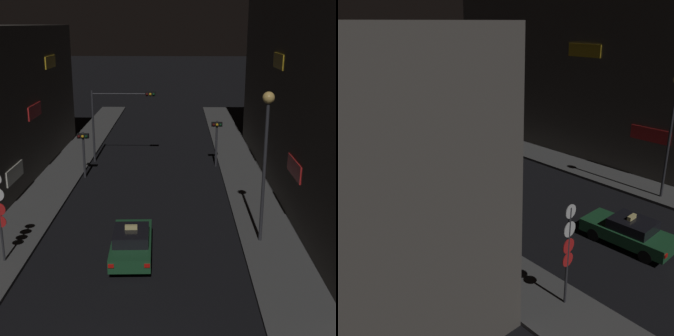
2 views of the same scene
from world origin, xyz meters
TOP-DOWN VIEW (x-y plane):
  - sidewalk_left at (-6.41, 23.42)m, footprint 2.95×50.83m
  - sidewalk_right at (6.41, 23.42)m, footprint 2.95×50.83m
  - taxi at (-0.27, 8.57)m, footprint 2.00×4.53m
  - traffic_light_overhead at (-2.84, 24.37)m, footprint 4.90×0.42m
  - traffic_light_left_kerb at (-4.69, 20.33)m, footprint 0.80×0.42m
  - traffic_light_right_kerb at (4.69, 23.31)m, footprint 0.80×0.42m
  - street_lamp_near_block at (5.89, 10.15)m, footprint 0.55×0.55m

SIDE VIEW (x-z plane):
  - sidewalk_left at x=-6.41m, z-range 0.00..0.17m
  - sidewalk_right at x=6.41m, z-range 0.00..0.17m
  - taxi at x=-0.27m, z-range -0.07..1.55m
  - traffic_light_left_kerb at x=-4.69m, z-range 0.73..3.98m
  - traffic_light_right_kerb at x=4.69m, z-range 0.77..4.25m
  - traffic_light_overhead at x=-2.84m, z-range 1.25..6.81m
  - street_lamp_near_block at x=5.89m, z-range 1.69..8.97m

